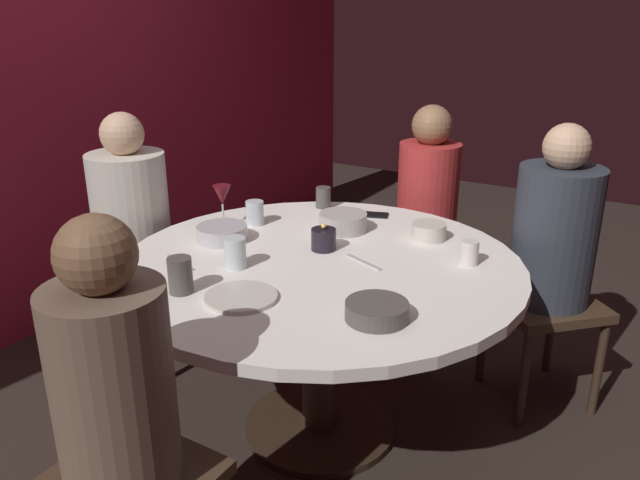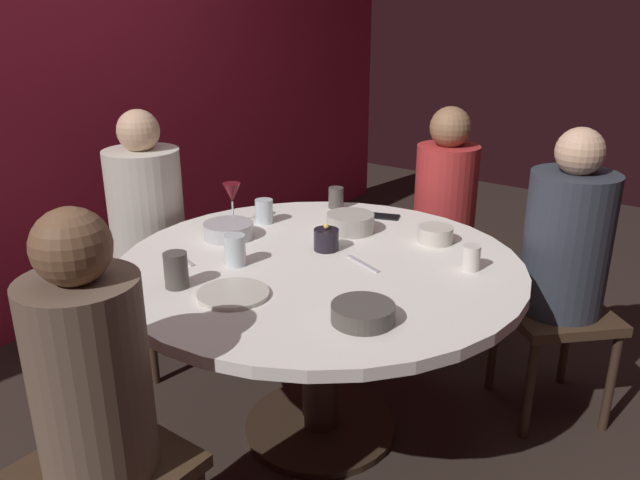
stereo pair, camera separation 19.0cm
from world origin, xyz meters
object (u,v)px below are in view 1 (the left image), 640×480
at_px(cell_phone, 372,215).
at_px(cup_by_right_diner, 235,253).
at_px(bowl_salad_center, 429,231).
at_px(cup_center_front, 469,253).
at_px(bowl_sauce_side, 343,222).
at_px(seated_diner_right, 428,196).
at_px(dining_table, 320,294).
at_px(seated_diner_left, 114,394).
at_px(seated_diner_back, 131,217).
at_px(candle_holder, 324,239).
at_px(seated_diner_front_right, 554,239).
at_px(bowl_serving_large, 222,233).
at_px(cup_far_edge, 255,213).
at_px(bowl_small_white, 377,311).
at_px(cup_near_candle, 323,197).
at_px(cup_by_left_diner, 180,275).
at_px(dinner_plate, 241,297).
at_px(wine_glass, 222,197).

height_order(cell_phone, cup_by_right_diner, cup_by_right_diner).
height_order(bowl_salad_center, cup_by_right_diner, cup_by_right_diner).
xyz_separation_m(bowl_salad_center, cup_center_front, (-0.17, -0.22, 0.01)).
xyz_separation_m(bowl_sauce_side, cup_center_front, (-0.08, -0.56, 0.01)).
bearing_deg(seated_diner_right, dining_table, 0.00).
bearing_deg(cell_phone, bowl_sauce_side, 157.07).
xyz_separation_m(seated_diner_right, cell_phone, (-0.47, 0.07, 0.02)).
bearing_deg(seated_diner_right, bowl_salad_center, 22.20).
bearing_deg(cup_center_front, dining_table, 117.57).
height_order(seated_diner_left, cup_center_front, seated_diner_left).
xyz_separation_m(seated_diner_back, cell_phone, (0.57, -0.89, 0.01)).
distance_m(seated_diner_left, candle_holder, 1.06).
distance_m(seated_diner_left, bowl_sauce_side, 1.29).
distance_m(seated_diner_right, seated_diner_front_right, 0.77).
height_order(candle_holder, bowl_sauce_side, candle_holder).
height_order(bowl_serving_large, cup_far_edge, cup_far_edge).
distance_m(cell_phone, bowl_small_white, 0.98).
distance_m(seated_diner_back, cup_by_right_diner, 0.78).
relative_size(bowl_sauce_side, cup_far_edge, 1.92).
xyz_separation_m(seated_diner_front_right, candle_holder, (-0.58, 0.72, 0.04)).
relative_size(seated_diner_front_right, candle_holder, 11.49).
xyz_separation_m(cup_near_candle, cup_by_left_diner, (-1.02, -0.08, 0.01)).
height_order(seated_diner_right, bowl_small_white, seated_diner_right).
distance_m(seated_diner_left, cup_far_edge, 1.25).
distance_m(cell_phone, cup_by_left_diner, 1.04).
bearing_deg(cup_by_right_diner, bowl_serving_large, 48.86).
relative_size(dinner_plate, bowl_serving_large, 1.16).
xyz_separation_m(seated_diner_left, wine_glass, (1.08, 0.55, 0.14)).
relative_size(seated_diner_left, candle_holder, 11.35).
bearing_deg(cup_near_candle, bowl_small_white, -140.93).
height_order(dining_table, cup_center_front, cup_center_front).
height_order(seated_diner_back, candle_holder, seated_diner_back).
bearing_deg(cup_far_edge, dining_table, -114.62).
relative_size(seated_diner_front_right, cup_by_left_diner, 10.03).
relative_size(bowl_serving_large, cup_by_right_diner, 1.78).
xyz_separation_m(seated_diner_front_right, cell_phone, (-0.11, 0.75, 0.01)).
bearing_deg(seated_diner_right, cup_far_edge, -28.20).
bearing_deg(seated_diner_right, bowl_small_white, 15.82).
xyz_separation_m(bowl_salad_center, cup_near_candle, (0.14, 0.57, 0.02)).
bearing_deg(wine_glass, seated_diner_back, 105.68).
relative_size(dining_table, bowl_serving_large, 7.37).
bearing_deg(seated_diner_left, cup_by_left_diner, 26.11).
bearing_deg(bowl_salad_center, cup_center_front, -127.84).
distance_m(candle_holder, dinner_plate, 0.51).
height_order(bowl_sauce_side, cup_by_left_diner, cup_by_left_diner).
height_order(wine_glass, bowl_sauce_side, wine_glass).
bearing_deg(seated_diner_left, cup_by_right_diner, 16.37).
relative_size(seated_diner_right, cup_near_candle, 12.22).
relative_size(seated_diner_left, dinner_plate, 5.08).
distance_m(seated_diner_front_right, cup_far_edge, 1.22).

